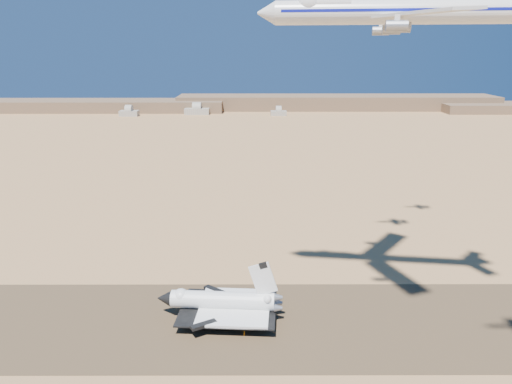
{
  "coord_description": "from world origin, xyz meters",
  "views": [
    {
      "loc": [
        11.09,
        -132.14,
        78.97
      ],
      "look_at": [
        11.45,
        8.0,
        38.38
      ],
      "focal_mm": 35.0,
      "sensor_mm": 36.0,
      "label": 1
    }
  ],
  "objects_px": {
    "shuttle": "(222,302)",
    "crew_a": "(244,333)",
    "crew_b": "(243,327)",
    "chase_jet_d": "(443,14)",
    "carrier_747": "(395,12)",
    "chase_jet_c": "(410,22)",
    "crew_c": "(245,326)"
  },
  "relations": [
    {
      "from": "shuttle",
      "to": "crew_a",
      "type": "relative_size",
      "value": 22.57
    },
    {
      "from": "shuttle",
      "to": "crew_b",
      "type": "height_order",
      "value": "shuttle"
    },
    {
      "from": "crew_b",
      "to": "chase_jet_d",
      "type": "height_order",
      "value": "chase_jet_d"
    },
    {
      "from": "carrier_747",
      "to": "crew_a",
      "type": "bearing_deg",
      "value": -160.07
    },
    {
      "from": "carrier_747",
      "to": "crew_a",
      "type": "distance_m",
      "value": 95.29
    },
    {
      "from": "crew_a",
      "to": "chase_jet_d",
      "type": "height_order",
      "value": "chase_jet_d"
    },
    {
      "from": "chase_jet_c",
      "to": "crew_b",
      "type": "bearing_deg",
      "value": -140.46
    },
    {
      "from": "shuttle",
      "to": "crew_a",
      "type": "bearing_deg",
      "value": -51.95
    },
    {
      "from": "crew_c",
      "to": "crew_b",
      "type": "bearing_deg",
      "value": 77.64
    },
    {
      "from": "crew_b",
      "to": "crew_a",
      "type": "bearing_deg",
      "value": 160.73
    },
    {
      "from": "shuttle",
      "to": "chase_jet_d",
      "type": "distance_m",
      "value": 132.48
    },
    {
      "from": "shuttle",
      "to": "carrier_747",
      "type": "relative_size",
      "value": 0.49
    },
    {
      "from": "shuttle",
      "to": "chase_jet_d",
      "type": "height_order",
      "value": "chase_jet_d"
    },
    {
      "from": "chase_jet_d",
      "to": "carrier_747",
      "type": "bearing_deg",
      "value": -118.09
    },
    {
      "from": "shuttle",
      "to": "chase_jet_d",
      "type": "relative_size",
      "value": 2.73
    },
    {
      "from": "shuttle",
      "to": "chase_jet_d",
      "type": "xyz_separation_m",
      "value": [
        80.27,
        60.86,
        86.04
      ]
    },
    {
      "from": "crew_a",
      "to": "crew_b",
      "type": "distance_m",
      "value": 3.24
    },
    {
      "from": "shuttle",
      "to": "crew_c",
      "type": "height_order",
      "value": "shuttle"
    },
    {
      "from": "chase_jet_c",
      "to": "carrier_747",
      "type": "bearing_deg",
      "value": -112.17
    },
    {
      "from": "shuttle",
      "to": "chase_jet_c",
      "type": "xyz_separation_m",
      "value": [
        61.9,
        40.02,
        82.2
      ]
    },
    {
      "from": "crew_b",
      "to": "chase_jet_c",
      "type": "xyz_separation_m",
      "value": [
        55.3,
        47.17,
        86.26
      ]
    },
    {
      "from": "crew_c",
      "to": "chase_jet_d",
      "type": "height_order",
      "value": "chase_jet_d"
    },
    {
      "from": "crew_c",
      "to": "chase_jet_d",
      "type": "distance_m",
      "value": 134.29
    },
    {
      "from": "chase_jet_d",
      "to": "chase_jet_c",
      "type": "bearing_deg",
      "value": -130.6
    },
    {
      "from": "crew_c",
      "to": "chase_jet_c",
      "type": "bearing_deg",
      "value": -85.49
    },
    {
      "from": "crew_c",
      "to": "chase_jet_c",
      "type": "height_order",
      "value": "chase_jet_c"
    },
    {
      "from": "crew_b",
      "to": "chase_jet_c",
      "type": "relative_size",
      "value": 0.12
    },
    {
      "from": "crew_a",
      "to": "crew_c",
      "type": "bearing_deg",
      "value": 12.91
    },
    {
      "from": "crew_a",
      "to": "crew_c",
      "type": "relative_size",
      "value": 0.95
    },
    {
      "from": "crew_c",
      "to": "chase_jet_c",
      "type": "xyz_separation_m",
      "value": [
        54.61,
        46.86,
        86.28
      ]
    },
    {
      "from": "crew_b",
      "to": "chase_jet_c",
      "type": "bearing_deg",
      "value": -76.68
    },
    {
      "from": "carrier_747",
      "to": "chase_jet_d",
      "type": "relative_size",
      "value": 5.57
    }
  ]
}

